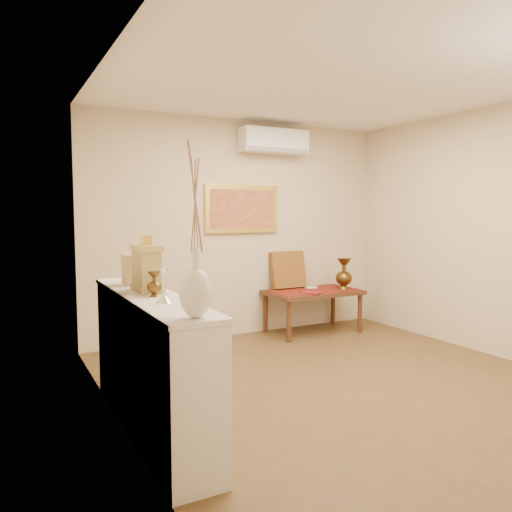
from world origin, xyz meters
TOP-DOWN VIEW (x-y plane):
  - floor at (0.00, 0.00)m, footprint 4.50×4.50m
  - ceiling at (0.00, 0.00)m, footprint 4.50×4.50m
  - wall_back at (0.00, 2.25)m, footprint 4.00×0.02m
  - wall_left at (-2.00, 0.00)m, footprint 0.02×4.50m
  - wall_right at (2.00, 0.00)m, footprint 0.02×4.50m
  - white_vase at (-1.82, -0.90)m, footprint 0.19×0.19m
  - candlestick at (-1.83, -0.36)m, footprint 0.11×0.11m
  - brass_urn_small at (-1.82, -0.11)m, footprint 0.10×0.10m
  - table_cloth at (0.85, 1.88)m, footprint 1.14×0.59m
  - brass_urn_tall at (1.26, 1.77)m, footprint 0.22×0.22m
  - plate at (0.93, 2.04)m, footprint 0.18×0.18m
  - menu at (0.68, 1.68)m, footprint 0.26×0.30m
  - cushion at (0.64, 2.16)m, footprint 0.48×0.20m
  - display_ledge at (-1.82, 0.00)m, footprint 0.37×2.02m
  - mantel_clock at (-1.80, 0.13)m, footprint 0.17×0.36m
  - wooden_chest at (-1.80, 0.51)m, footprint 0.16×0.21m
  - low_table at (0.85, 1.88)m, footprint 1.20×0.70m
  - painting at (0.00, 2.22)m, footprint 1.00×0.06m
  - ac_unit at (0.40, 2.12)m, footprint 0.90×0.25m

SIDE VIEW (x-z plane):
  - floor at x=0.00m, z-range 0.00..0.00m
  - low_table at x=0.85m, z-range 0.21..0.76m
  - display_ledge at x=-1.82m, z-range 0.00..0.98m
  - table_cloth at x=0.85m, z-range 0.55..0.56m
  - plate at x=0.93m, z-range 0.56..0.57m
  - menu at x=0.68m, z-range 0.56..0.57m
  - cushion at x=0.64m, z-range 0.55..1.05m
  - brass_urn_tall at x=1.26m, z-range 0.56..1.05m
  - candlestick at x=-1.83m, z-range 0.98..1.20m
  - brass_urn_small at x=-1.82m, z-range 0.98..1.20m
  - wooden_chest at x=-1.80m, z-range 0.98..1.22m
  - mantel_clock at x=-1.80m, z-range 0.95..1.36m
  - wall_back at x=0.00m, z-range 0.00..2.70m
  - wall_left at x=-2.00m, z-range 0.00..2.70m
  - wall_right at x=2.00m, z-range 0.00..2.70m
  - white_vase at x=-1.82m, z-range 0.98..1.96m
  - painting at x=0.00m, z-range 1.30..1.90m
  - ac_unit at x=0.40m, z-range 2.30..2.60m
  - ceiling at x=0.00m, z-range 2.70..2.70m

